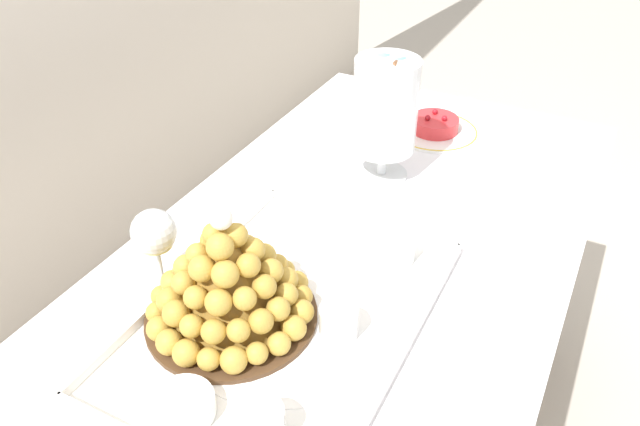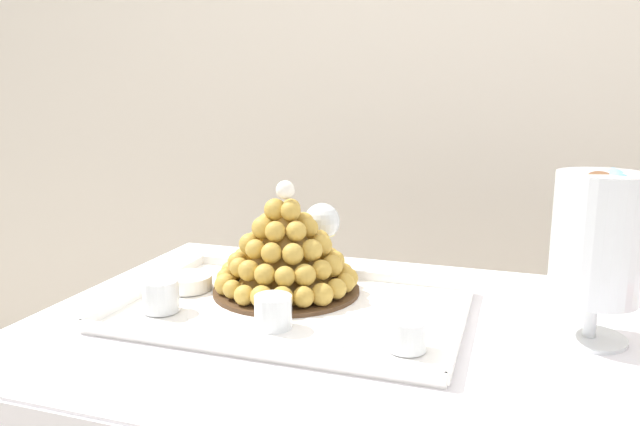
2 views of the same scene
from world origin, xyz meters
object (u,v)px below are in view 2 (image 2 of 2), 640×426
at_px(croquembouche, 286,252).
at_px(creme_brulee_ramekin, 188,281).
at_px(dessert_cup_mid_left, 273,313).
at_px(wine_glass, 322,224).
at_px(serving_tray, 293,309).
at_px(dessert_cup_left, 161,297).
at_px(dessert_cup_centre, 407,336).
at_px(macaron_goblet, 598,239).

relative_size(croquembouche, creme_brulee_ramekin, 3.04).
relative_size(dessert_cup_mid_left, wine_glass, 0.40).
distance_m(serving_tray, creme_brulee_ramekin, 0.23).
height_order(croquembouche, wine_glass, croquembouche).
relative_size(dessert_cup_left, dessert_cup_centre, 1.07).
bearing_deg(dessert_cup_centre, croquembouche, 145.26).
xyz_separation_m(creme_brulee_ramekin, wine_glass, (0.21, 0.20, 0.09)).
relative_size(creme_brulee_ramekin, macaron_goblet, 0.33).
bearing_deg(wine_glass, dessert_cup_left, -120.67).
bearing_deg(macaron_goblet, dessert_cup_mid_left, -165.05).
bearing_deg(croquembouche, creme_brulee_ramekin, -166.73).
bearing_deg(croquembouche, dessert_cup_mid_left, -75.34).
height_order(serving_tray, dessert_cup_mid_left, dessert_cup_mid_left).
xyz_separation_m(serving_tray, dessert_cup_left, (-0.21, -0.09, 0.03)).
xyz_separation_m(croquembouche, wine_glass, (0.02, 0.16, 0.02)).
bearing_deg(dessert_cup_left, dessert_cup_mid_left, -1.92).
bearing_deg(dessert_cup_centre, macaron_goblet, 28.71).
bearing_deg(serving_tray, croquembouche, 119.42).
relative_size(dessert_cup_centre, creme_brulee_ramekin, 0.64).
distance_m(croquembouche, creme_brulee_ramekin, 0.20).
bearing_deg(dessert_cup_left, wine_glass, 59.33).
bearing_deg(dessert_cup_mid_left, macaron_goblet, 14.95).
xyz_separation_m(dessert_cup_left, dessert_cup_centre, (0.44, -0.02, -0.00)).
bearing_deg(macaron_goblet, creme_brulee_ramekin, -179.68).
height_order(croquembouche, creme_brulee_ramekin, croquembouche).
xyz_separation_m(croquembouche, dessert_cup_left, (-0.17, -0.16, -0.05)).
relative_size(serving_tray, croquembouche, 2.13).
relative_size(macaron_goblet, wine_glass, 1.82).
bearing_deg(creme_brulee_ramekin, croquembouche, 13.27).
distance_m(serving_tray, dessert_cup_centre, 0.25).
xyz_separation_m(serving_tray, dessert_cup_centre, (0.22, -0.11, 0.02)).
bearing_deg(dessert_cup_centre, creme_brulee_ramekin, 162.73).
distance_m(serving_tray, dessert_cup_left, 0.23).
height_order(dessert_cup_mid_left, creme_brulee_ramekin, dessert_cup_mid_left).
bearing_deg(dessert_cup_left, macaron_goblet, 9.92).
xyz_separation_m(croquembouche, dessert_cup_centre, (0.27, -0.18, -0.06)).
height_order(croquembouche, dessert_cup_mid_left, croquembouche).
bearing_deg(wine_glass, macaron_goblet, -21.16).
distance_m(dessert_cup_centre, wine_glass, 0.43).
bearing_deg(creme_brulee_ramekin, serving_tray, -8.05).
bearing_deg(creme_brulee_ramekin, wine_glass, 44.36).
height_order(macaron_goblet, wine_glass, macaron_goblet).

